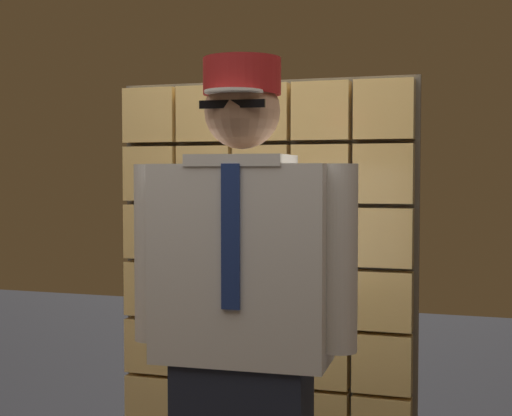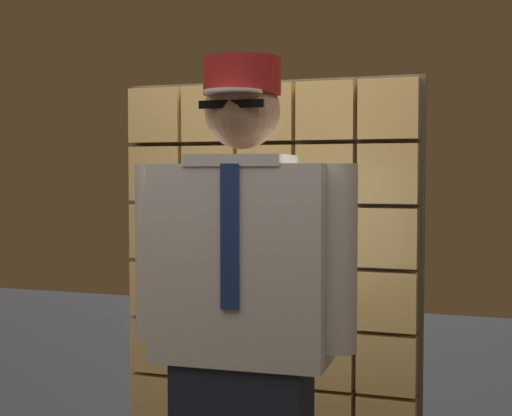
# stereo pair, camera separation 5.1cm
# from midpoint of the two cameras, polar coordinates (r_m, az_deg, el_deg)

# --- Properties ---
(glass_block_wall) EXTENTS (1.35, 0.10, 1.88)m
(glass_block_wall) POSITION_cam_midpoint_polar(r_m,az_deg,el_deg) (3.29, 0.05, -6.61)
(glass_block_wall) COLOR #F2C672
(glass_block_wall) RESTS_ON ground
(standing_person) EXTENTS (0.72, 0.31, 1.80)m
(standing_person) POSITION_cam_midpoint_polar(r_m,az_deg,el_deg) (2.34, -1.69, -9.92)
(standing_person) COLOR #1E2333
(standing_person) RESTS_ON ground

